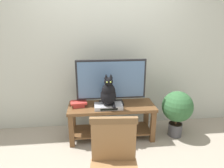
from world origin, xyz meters
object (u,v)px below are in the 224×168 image
Objects in this scene: cat at (108,93)px; book_stack at (79,104)px; tv_stand at (112,116)px; tv at (111,81)px; wooden_chair at (114,162)px; media_box at (108,106)px; potted_plant at (177,108)px.

cat is 1.85× the size of book_stack.
cat reaches higher than tv_stand.
cat is at bearing -15.93° from book_stack.
tv is 4.05× the size of book_stack.
book_stack is (-0.44, 0.12, -0.19)m from cat.
tv is at bearing 70.92° from cat.
cat is 1.20m from wooden_chair.
wooden_chair is (-0.06, -1.17, -0.24)m from cat.
tv_stand is 0.22m from media_box.
tv is 2.19× the size of cat.
media_box is at bearing -123.32° from tv_stand.
potted_plant reaches higher than media_box.
tv_stand is 1.02m from potted_plant.
media_box is 0.21m from cat.
tv is at bearing 4.43° from book_stack.
tv_stand is at bearing 176.75° from potted_plant.
wooden_chair is 3.62× the size of book_stack.
tv_stand is 0.54m from book_stack.
tv reaches higher than tv_stand.
cat is at bearing -85.59° from media_box.
tv reaches higher than book_stack.
media_box is at bearing -111.02° from tv.
cat is at bearing -177.69° from potted_plant.
tv_stand is 0.54m from tv.
media_box is 1.08m from potted_plant.
wooden_chair is 1.66m from potted_plant.
book_stack is at bearing 165.69° from media_box.
book_stack is at bearing 177.23° from tv_stand.
potted_plant is at bearing -3.09° from book_stack.
book_stack is at bearing 164.07° from cat.
book_stack is 0.35× the size of potted_plant.
tv_stand is at bearing -90.02° from tv.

